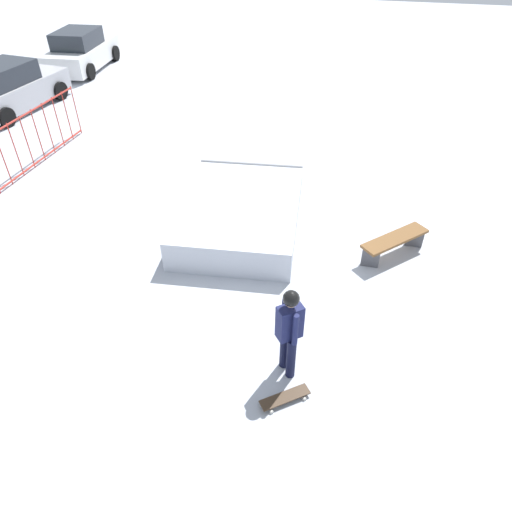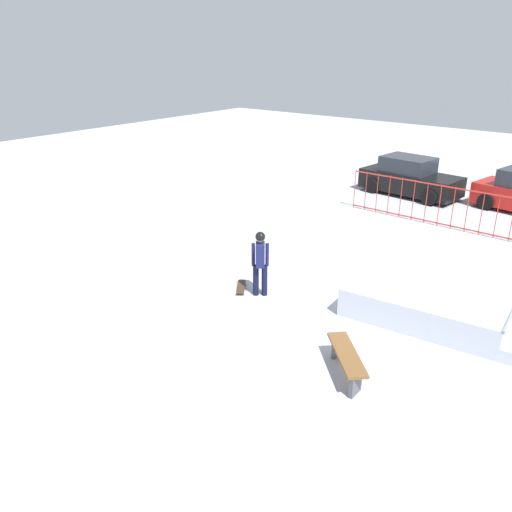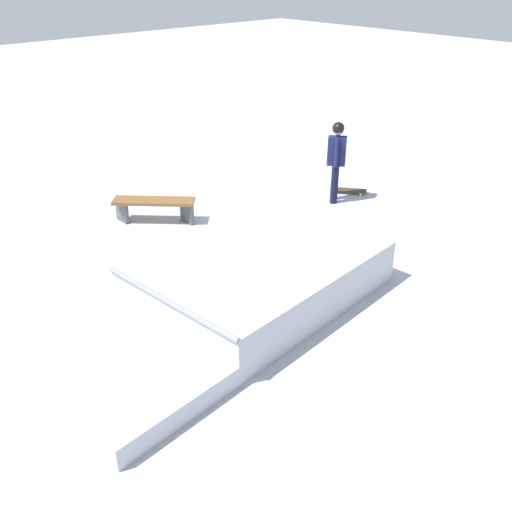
{
  "view_description": "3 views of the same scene",
  "coord_description": "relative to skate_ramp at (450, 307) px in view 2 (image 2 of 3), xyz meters",
  "views": [
    {
      "loc": [
        -7.81,
        -1.75,
        6.2
      ],
      "look_at": [
        -1.26,
        -0.3,
        0.9
      ],
      "focal_mm": 32.74,
      "sensor_mm": 36.0,
      "label": 1
    },
    {
      "loc": [
        4.55,
        -10.82,
        6.09
      ],
      "look_at": [
        -3.18,
        -1.1,
        1.0
      ],
      "focal_mm": 36.93,
      "sensor_mm": 36.0,
      "label": 2
    },
    {
      "loc": [
        6.1,
        6.17,
        4.77
      ],
      "look_at": [
        0.77,
        0.39,
        0.6
      ],
      "focal_mm": 40.21,
      "sensor_mm": 36.0,
      "label": 3
    }
  ],
  "objects": [
    {
      "name": "park_bench",
      "position": [
        -0.81,
        -3.46,
        0.04
      ],
      "size": [
        1.41,
        1.42,
        0.48
      ],
      "rotation": [
        0.0,
        0.0,
        2.35
      ],
      "color": "brown",
      "rests_on": "ground"
    },
    {
      "name": "perimeter_fence",
      "position": [
        -1.31,
        6.43,
        0.45
      ],
      "size": [
        9.76,
        0.43,
        1.5
      ],
      "rotation": [
        0.0,
        0.0,
        -0.04
      ],
      "color": "#B22D23",
      "rests_on": "ground"
    },
    {
      "name": "parked_car_black",
      "position": [
        -5.25,
        9.71,
        0.41
      ],
      "size": [
        4.27,
        2.29,
        1.6
      ],
      "rotation": [
        0.0,
        0.0,
        -0.11
      ],
      "color": "black",
      "rests_on": "ground"
    },
    {
      "name": "skater",
      "position": [
        -4.28,
        -1.76,
        0.69
      ],
      "size": [
        0.4,
        0.44,
        1.73
      ],
      "rotation": [
        0.0,
        0.0,
        2.22
      ],
      "color": "black",
      "rests_on": "ground"
    },
    {
      "name": "skate_ramp",
      "position": [
        0.0,
        0.0,
        0.0
      ],
      "size": [
        5.6,
        3.04,
        0.74
      ],
      "rotation": [
        0.0,
        0.0,
        0.08
      ],
      "color": "silver",
      "rests_on": "ground"
    },
    {
      "name": "ground_plane",
      "position": [
        -1.31,
        -0.57,
        -0.32
      ],
      "size": [
        60.0,
        60.0,
        0.0
      ],
      "primitive_type": "plane",
      "color": "#B2B7C1"
    },
    {
      "name": "skateboard",
      "position": [
        -4.86,
        -1.83,
        -0.24
      ],
      "size": [
        0.64,
        0.76,
        0.09
      ],
      "rotation": [
        0.0,
        0.0,
        2.21
      ],
      "color": "#3F2D1E",
      "rests_on": "ground"
    }
  ]
}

